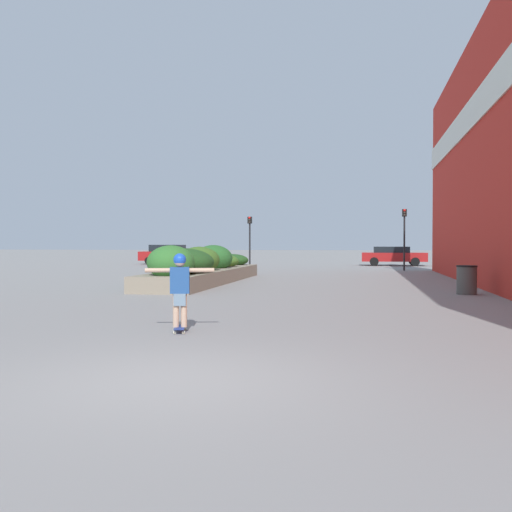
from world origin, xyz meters
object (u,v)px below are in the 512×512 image
Objects in this scene: skateboarder at (180,282)px; car_center_left at (393,255)px; traffic_light_right at (404,229)px; trash_bin at (467,280)px; car_leftmost at (169,254)px; traffic_light_left at (250,233)px; skateboard at (180,328)px.

skateboarder is 0.29× the size of car_center_left.
skateboarder is 0.36× the size of traffic_light_right.
car_leftmost reaches higher than trash_bin.
traffic_light_right reaches higher than skateboarder.
traffic_light_right is (9.87, -0.75, 0.20)m from traffic_light_left.
trash_bin is 0.27× the size of traffic_light_left.
skateboard is 0.14× the size of car_leftmost.
car_center_left is 1.27× the size of traffic_light_right.
traffic_light_left is 9.90m from traffic_light_right.
car_center_left is at bearing 91.58° from traffic_light_right.
car_leftmost is at bearing 95.36° from skateboarder.
trash_bin is at bearing 2.36° from car_center_left.
car_center_left is at bearing 92.36° from trash_bin.
traffic_light_left is (8.10, -7.21, 1.54)m from car_leftmost.
skateboard is 11.48m from trash_bin.
skateboarder is 0.40× the size of traffic_light_left.
traffic_light_right is at bearing 92.75° from trash_bin.
traffic_light_right reaches higher than trash_bin.
car_center_left is (5.64, 34.35, -0.15)m from skateboarder.
skateboard is 0.85m from skateboarder.
traffic_light_right is at bearing -4.33° from traffic_light_left.
traffic_light_right is (-0.80, 16.75, 2.08)m from trash_bin.
skateboard is 36.14m from car_leftmost.
trash_bin reaches higher than skateboard.
trash_bin is (6.67, 9.33, -0.45)m from skateboarder.
car_leftmost is (-18.78, 24.71, 0.34)m from trash_bin.
traffic_light_left is at bearing 175.67° from traffic_light_right.
skateboarder is 1.45× the size of trash_bin.
trash_bin is at bearing 40.23° from skateboard.
car_center_left is 12.33m from traffic_light_left.
car_leftmost is 0.99× the size of car_center_left.
skateboarder reaches higher than car_center_left.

